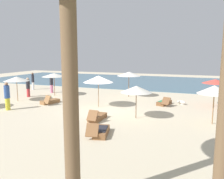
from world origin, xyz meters
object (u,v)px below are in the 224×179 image
at_px(umbrella_0, 129,74).
at_px(umbrella_3, 136,89).
at_px(person_2, 7,96).
at_px(lounger_1, 50,101).
at_px(umbrella_7, 215,81).
at_px(lounger_6, 164,102).
at_px(umbrella_6, 214,90).
at_px(umbrella_5, 98,79).
at_px(person_4, 51,83).
at_px(person_1, 33,81).
at_px(umbrella_1, 16,79).
at_px(umbrella_4, 54,75).
at_px(person_3, 28,87).
at_px(lounger_2, 97,117).
at_px(dog, 181,102).
at_px(lounger_4, 101,131).

xyz_separation_m(umbrella_0, umbrella_3, (2.38, -6.46, -0.31)).
bearing_deg(person_2, lounger_1, 62.01).
relative_size(lounger_1, person_2, 0.89).
distance_m(umbrella_7, lounger_6, 3.96).
relative_size(umbrella_6, person_2, 1.12).
relative_size(umbrella_5, umbrella_7, 1.12).
relative_size(lounger_6, person_4, 0.96).
bearing_deg(person_1, umbrella_1, -61.72).
height_order(umbrella_4, umbrella_6, umbrella_6).
height_order(umbrella_6, person_1, umbrella_6).
distance_m(lounger_6, person_3, 12.02).
distance_m(umbrella_5, lounger_1, 4.45).
height_order(person_2, person_3, person_2).
bearing_deg(umbrella_0, person_2, -130.20).
xyz_separation_m(person_2, person_3, (-2.04, 4.43, -0.09)).
bearing_deg(person_4, umbrella_1, -93.34).
bearing_deg(umbrella_0, umbrella_4, -164.71).
height_order(umbrella_3, lounger_2, umbrella_3).
height_order(umbrella_1, lounger_6, umbrella_1).
bearing_deg(dog, umbrella_0, 161.64).
height_order(umbrella_4, umbrella_7, umbrella_4).
bearing_deg(lounger_2, lounger_1, 152.41).
bearing_deg(dog, umbrella_1, -164.99).
xyz_separation_m(umbrella_4, umbrella_7, (13.61, 0.44, -0.06)).
height_order(lounger_2, lounger_4, lounger_2).
bearing_deg(person_3, umbrella_5, -10.04).
bearing_deg(person_1, dog, -7.20).
relative_size(umbrella_4, lounger_1, 1.27).
height_order(umbrella_4, person_2, umbrella_4).
xyz_separation_m(person_1, person_4, (3.15, -1.06, -0.01)).
bearing_deg(person_4, umbrella_5, -29.59).
bearing_deg(umbrella_6, umbrella_3, -175.21).
distance_m(lounger_4, person_3, 12.07).
bearing_deg(umbrella_0, lounger_6, -31.46).
distance_m(lounger_4, dog, 8.90).
bearing_deg(person_3, dog, 7.11).
xyz_separation_m(umbrella_7, person_3, (-15.45, -1.82, -0.98)).
height_order(lounger_1, person_2, person_2).
xyz_separation_m(umbrella_6, dog, (-1.95, 4.55, -1.76)).
distance_m(umbrella_0, lounger_2, 7.88).
bearing_deg(person_4, person_3, -104.87).
distance_m(lounger_2, lounger_6, 6.34).
relative_size(umbrella_7, person_4, 1.09).
bearing_deg(person_2, umbrella_5, 29.37).
relative_size(lounger_4, person_4, 0.95).
bearing_deg(lounger_1, umbrella_0, 44.34).
xyz_separation_m(lounger_2, lounger_4, (1.21, -2.24, 0.01)).
bearing_deg(umbrella_0, umbrella_3, -69.76).
distance_m(umbrella_0, person_3, 9.15).
height_order(umbrella_7, lounger_4, umbrella_7).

